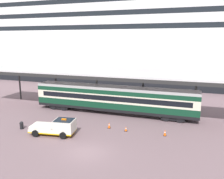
# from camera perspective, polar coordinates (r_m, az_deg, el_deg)

# --- Properties ---
(ground_plane) EXTENTS (400.00, 400.00, 0.00)m
(ground_plane) POSITION_cam_1_polar(r_m,az_deg,el_deg) (24.16, -5.97, -14.79)
(ground_plane) COLOR #745C62
(cruise_ship) EXTENTS (156.43, 27.18, 37.62)m
(cruise_ship) POSITION_cam_1_polar(r_m,az_deg,el_deg) (67.40, 4.07, 13.33)
(cruise_ship) COLOR black
(cruise_ship) RESTS_ON ground
(platform_canopy) EXTENTS (46.00, 5.47, 6.05)m
(platform_canopy) POSITION_cam_1_polar(r_m,az_deg,el_deg) (34.78, 0.59, 3.55)
(platform_canopy) COLOR silver
(platform_canopy) RESTS_ON ground
(train_carriage) EXTENTS (24.29, 2.81, 4.11)m
(train_carriage) POSITION_cam_1_polar(r_m,az_deg,el_deg) (35.05, 0.36, -2.17)
(train_carriage) COLOR black
(train_carriage) RESTS_ON ground
(service_truck) EXTENTS (5.43, 2.81, 2.02)m
(service_truck) POSITION_cam_1_polar(r_m,az_deg,el_deg) (28.36, -13.18, -8.73)
(service_truck) COLOR silver
(service_truck) RESTS_ON ground
(traffic_cone_near) EXTENTS (0.36, 0.36, 0.60)m
(traffic_cone_near) POSITION_cam_1_polar(r_m,az_deg,el_deg) (28.98, 3.37, -9.45)
(traffic_cone_near) COLOR black
(traffic_cone_near) RESTS_ON ground
(traffic_cone_mid) EXTENTS (0.36, 0.36, 0.75)m
(traffic_cone_mid) POSITION_cam_1_polar(r_m,az_deg,el_deg) (28.25, 12.65, -10.13)
(traffic_cone_mid) COLOR black
(traffic_cone_mid) RESTS_ON ground
(traffic_cone_far) EXTENTS (0.36, 0.36, 0.78)m
(traffic_cone_far) POSITION_cam_1_polar(r_m,az_deg,el_deg) (29.82, -0.69, -8.61)
(traffic_cone_far) COLOR black
(traffic_cone_far) RESTS_ON ground
(quay_bollard) EXTENTS (0.48, 0.48, 0.96)m
(quay_bollard) POSITION_cam_1_polar(r_m,az_deg,el_deg) (31.60, -20.98, -7.97)
(quay_bollard) COLOR black
(quay_bollard) RESTS_ON ground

